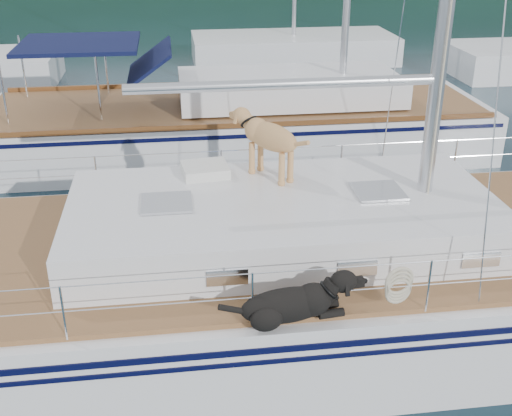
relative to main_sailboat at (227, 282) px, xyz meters
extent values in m
plane|color=black|center=(-0.10, 0.00, -0.67)|extent=(120.00, 120.00, 0.00)
cube|color=white|center=(-0.10, 0.00, -0.17)|extent=(12.00, 3.80, 1.40)
cube|color=#8E5C38|center=(-0.10, 0.00, 0.56)|extent=(11.52, 3.50, 0.06)
cube|color=white|center=(0.70, 0.00, 0.86)|extent=(5.20, 2.50, 0.55)
cylinder|color=silver|center=(0.70, 0.00, 2.54)|extent=(3.60, 0.12, 0.12)
cylinder|color=silver|center=(-0.10, -1.75, 1.15)|extent=(10.56, 0.01, 0.01)
cylinder|color=silver|center=(-0.10, 1.75, 1.15)|extent=(10.56, 0.01, 0.01)
cube|color=#1C47B1|center=(0.13, 1.46, 0.61)|extent=(0.60, 0.43, 0.04)
cube|color=silver|center=(-0.18, 0.85, 1.21)|extent=(0.64, 0.55, 0.15)
torus|color=beige|center=(1.59, -1.75, 0.95)|extent=(0.42, 0.19, 0.41)
cube|color=white|center=(0.82, 6.69, -0.22)|extent=(11.00, 3.50, 1.30)
cube|color=#8E5C38|center=(0.82, 6.69, 0.43)|extent=(10.56, 3.29, 0.06)
cube|color=white|center=(2.02, 6.69, 0.78)|extent=(4.80, 2.30, 0.55)
cube|color=#0E113D|center=(-2.38, 6.69, 1.83)|extent=(2.40, 2.30, 0.08)
cube|color=white|center=(3.90, 16.00, -0.27)|extent=(7.20, 3.00, 1.10)
camera|label=1|loc=(-0.57, -7.01, 4.31)|focal=45.00mm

